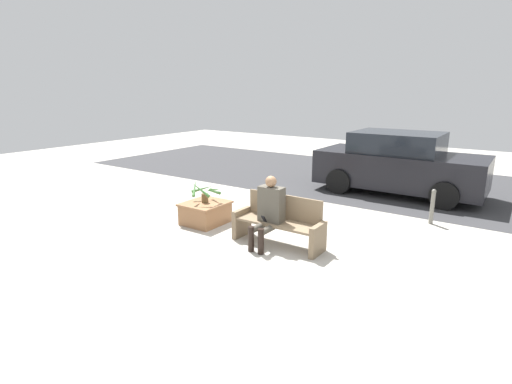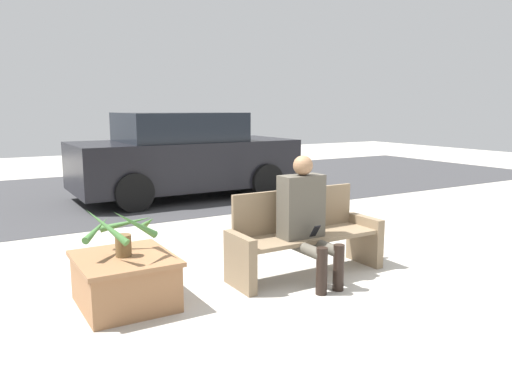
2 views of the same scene
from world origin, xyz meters
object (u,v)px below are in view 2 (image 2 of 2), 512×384
object	(u,v)px
bollard_post	(305,187)
person_seated	(306,215)
potted_plant	(123,231)
planter_box	(125,279)
bench	(304,236)
parked_car	(184,156)

from	to	relation	value
bollard_post	person_seated	bearing A→B (deg)	-126.03
potted_plant	bollard_post	bearing A→B (deg)	34.22
person_seated	bollard_post	xyz separation A→B (m)	(2.08, 2.85, -0.28)
person_seated	potted_plant	bearing A→B (deg)	170.57
person_seated	potted_plant	size ratio (longest dim) A/B	1.86
planter_box	bollard_post	xyz separation A→B (m)	(3.78, 2.57, 0.14)
planter_box	bench	bearing A→B (deg)	-3.19
parked_car	person_seated	bearing A→B (deg)	-99.07
planter_box	bollard_post	bearing A→B (deg)	34.23
person_seated	planter_box	size ratio (longest dim) A/B	1.42
planter_box	bollard_post	distance (m)	4.58
person_seated	parked_car	xyz separation A→B (m)	(0.79, 4.96, 0.12)
parked_car	bollard_post	size ratio (longest dim) A/B	5.68
planter_box	potted_plant	size ratio (longest dim) A/B	1.31
planter_box	parked_car	xyz separation A→B (m)	(2.50, 4.68, 0.54)
potted_plant	parked_car	size ratio (longest dim) A/B	0.16
person_seated	bollard_post	distance (m)	3.54
person_seated	planter_box	world-z (taller)	person_seated
person_seated	potted_plant	distance (m)	1.73
person_seated	planter_box	xyz separation A→B (m)	(-1.71, 0.28, -0.42)
potted_plant	planter_box	bearing A→B (deg)	-129.84
planter_box	parked_car	distance (m)	5.33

